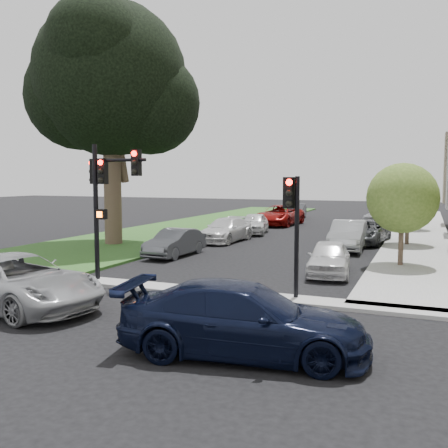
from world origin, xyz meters
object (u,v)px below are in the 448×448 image
at_px(car_parked_7, 254,223).
at_px(car_parked_1, 348,235).
at_px(traffic_signal_main, 105,188).
at_px(car_parked_6, 226,230).
at_px(car_parked_2, 364,232).
at_px(car_parked_9, 296,211).
at_px(small_tree_c, 413,193).
at_px(small_tree_b, 408,193).
at_px(small_tree_a, 402,198).
at_px(car_cross_near, 17,282).
at_px(car_parked_8, 280,215).
at_px(car_cross_far, 243,319).
at_px(traffic_signal_secondary, 293,214).
at_px(car_parked_4, 383,215).
at_px(car_parked_0, 329,258).
at_px(car_parked_5, 175,243).
at_px(eucalyptus, 109,80).

bearing_deg(car_parked_7, car_parked_1, -48.33).
bearing_deg(traffic_signal_main, car_parked_6, 91.62).
height_order(car_parked_2, car_parked_9, car_parked_2).
height_order(small_tree_c, traffic_signal_main, traffic_signal_main).
bearing_deg(car_parked_9, small_tree_b, -64.18).
xyz_separation_m(small_tree_a, car_parked_9, (-10.13, 22.99, -2.24)).
relative_size(small_tree_a, car_parked_9, 1.07).
xyz_separation_m(small_tree_a, car_cross_near, (-9.92, -11.08, -2.13)).
height_order(small_tree_b, car_parked_1, small_tree_b).
relative_size(small_tree_b, car_parked_7, 1.07).
xyz_separation_m(car_parked_6, car_parked_9, (-0.17, 17.85, -0.02)).
bearing_deg(car_parked_8, car_cross_far, -72.05).
xyz_separation_m(traffic_signal_secondary, car_parked_4, (0.47, 27.42, -1.92)).
relative_size(car_parked_0, car_parked_2, 0.80).
relative_size(small_tree_c, car_parked_4, 0.79).
bearing_deg(car_parked_1, small_tree_c, 74.18).
bearing_deg(car_parked_2, car_parked_8, 136.93).
height_order(small_tree_a, car_parked_6, small_tree_a).
distance_m(car_parked_1, car_parked_4, 15.89).
bearing_deg(car_parked_4, car_parked_2, -79.26).
distance_m(car_parked_1, car_parked_2, 3.00).
bearing_deg(car_parked_7, car_parked_6, -103.87).
relative_size(traffic_signal_secondary, car_cross_near, 0.68).
bearing_deg(small_tree_c, car_cross_far, -95.30).
bearing_deg(small_tree_a, car_parked_7, 135.17).
relative_size(car_cross_near, car_parked_5, 1.40).
height_order(traffic_signal_secondary, car_parked_2, traffic_signal_secondary).
xyz_separation_m(car_parked_4, car_parked_9, (-7.80, 2.74, -0.06)).
relative_size(small_tree_a, car_parked_4, 0.86).
bearing_deg(small_tree_a, traffic_signal_main, -143.42).
distance_m(small_tree_a, small_tree_c, 15.58).
distance_m(eucalyptus, small_tree_a, 16.40).
relative_size(traffic_signal_secondary, car_parked_9, 0.93).
bearing_deg(car_cross_far, car_parked_4, -9.42).
bearing_deg(traffic_signal_main, eucalyptus, 123.55).
distance_m(small_tree_a, car_parked_6, 11.42).
bearing_deg(traffic_signal_secondary, eucalyptus, 145.73).
bearing_deg(car_parked_8, small_tree_c, 0.46).
bearing_deg(small_tree_b, traffic_signal_main, -124.12).
bearing_deg(traffic_signal_secondary, small_tree_c, 82.96).
distance_m(car_parked_0, car_parked_5, 7.87).
height_order(small_tree_c, car_parked_9, small_tree_c).
xyz_separation_m(small_tree_c, car_parked_4, (-2.33, 4.68, -1.92)).
relative_size(small_tree_b, car_parked_0, 1.13).
height_order(car_parked_6, car_parked_7, car_parked_7).
relative_size(eucalyptus, traffic_signal_main, 2.68).
bearing_deg(small_tree_c, car_parked_5, -121.75).
bearing_deg(car_parked_7, small_tree_b, -26.06).
distance_m(car_parked_0, car_parked_6, 10.78).
bearing_deg(car_parked_1, car_parked_8, 118.95).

